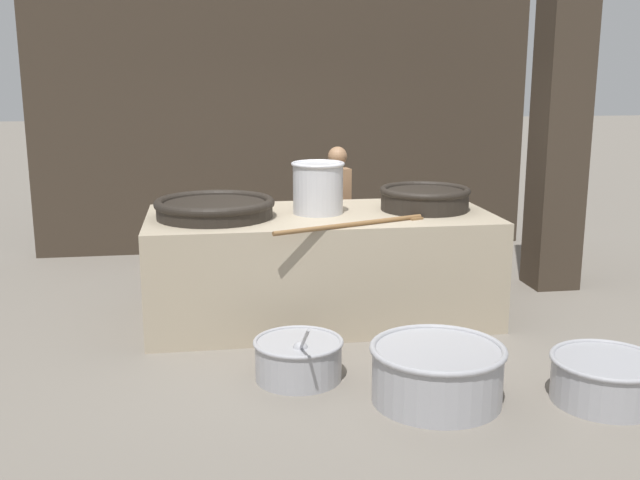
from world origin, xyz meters
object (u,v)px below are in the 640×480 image
Objects in this scene: giant_wok_near at (215,207)px; stock_pot at (318,187)px; prep_bowl_vegetables at (298,357)px; prep_bowl_meat at (606,377)px; giant_wok_far at (425,197)px; prep_bowl_extra at (437,371)px; cook at (337,210)px.

stock_pot is (0.95, 0.06, 0.15)m from giant_wok_near.
prep_bowl_vegetables is at bearing -67.49° from giant_wok_near.
prep_bowl_meat is at bearing -19.22° from prep_bowl_vegetables.
giant_wok_far is at bearing 2.11° from giant_wok_near.
giant_wok_near is 2.19× the size of stock_pot.
giant_wok_near is 2.59m from prep_bowl_extra.
giant_wok_near is 1.77m from prep_bowl_vegetables.
cook reaches higher than giant_wok_far.
giant_wok_near is 1.98m from giant_wok_far.
giant_wok_far is 1.74× the size of stock_pot.
prep_bowl_meat is (1.73, -2.18, -1.07)m from stock_pot.
giant_wok_far is at bearing 107.69° from prep_bowl_meat.
prep_bowl_meat is 1.20m from prep_bowl_extra.
giant_wok_far is 0.96× the size of prep_bowl_vegetables.
stock_pot is at bearing 128.32° from prep_bowl_meat.
stock_pot is 2.31m from prep_bowl_extra.
cook is 3.67m from prep_bowl_meat.
giant_wok_near is 0.96m from stock_pot.
cook reaches higher than stock_pot.
prep_bowl_vegetables is 1.07m from prep_bowl_extra.
cook is 2.80m from prep_bowl_vegetables.
giant_wok_near is at bearing -176.37° from stock_pot.
cook is 1.89× the size of prep_bowl_meat.
prep_bowl_extra is (1.50, -1.93, -0.87)m from giant_wok_near.
prep_bowl_meat is (2.67, -2.12, -0.91)m from giant_wok_near.
stock_pot is 1.85m from prep_bowl_vegetables.
prep_bowl_vegetables is (-0.75, -2.62, -0.64)m from cook.
prep_bowl_vegetables is 0.93× the size of prep_bowl_extra.
prep_bowl_extra is (0.55, -1.99, -1.02)m from stock_pot.
stock_pot reaches higher than giant_wok_far.
giant_wok_near is at bearing 127.72° from prep_bowl_extra.
stock_pot is at bearing 105.35° from prep_bowl_extra.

